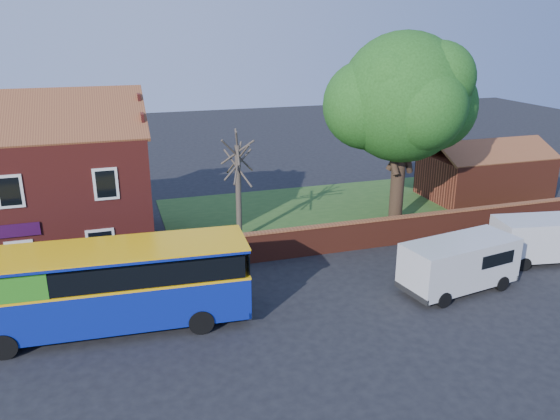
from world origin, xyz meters
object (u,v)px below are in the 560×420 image
object	(u,v)px
van_far	(547,237)
large_tree	(403,101)
bus	(95,285)
van_near	(459,263)

from	to	relation	value
van_far	large_tree	distance (m)	10.56
bus	large_tree	xyz separation A→B (m)	(17.21, 7.44, 5.46)
van_far	van_near	bearing A→B (deg)	-157.32
bus	van_near	distance (m)	15.66
van_near	van_far	bearing A→B (deg)	3.70
bus	large_tree	size ratio (longest dim) A/B	1.00
van_far	large_tree	bearing A→B (deg)	131.39
van_near	large_tree	bearing A→B (deg)	70.27
bus	van_far	size ratio (longest dim) A/B	2.06
van_far	large_tree	world-z (taller)	large_tree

